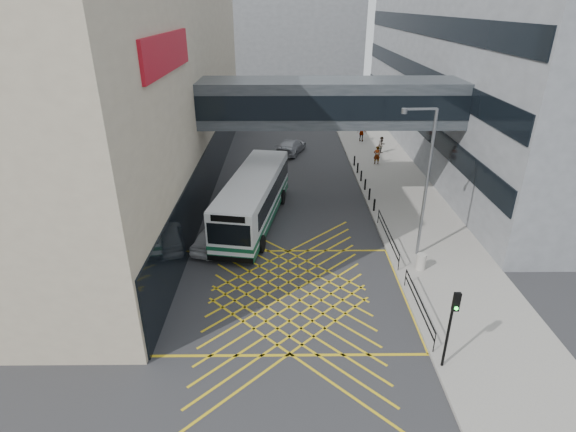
{
  "coord_description": "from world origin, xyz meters",
  "views": [
    {
      "loc": [
        -0.21,
        -19.34,
        13.68
      ],
      "look_at": [
        0.0,
        4.0,
        2.6
      ],
      "focal_mm": 28.0,
      "sensor_mm": 36.0,
      "label": 1
    }
  ],
  "objects_px": {
    "pedestrian_a": "(377,155)",
    "pedestrian_c": "(362,133)",
    "car_dark": "(259,185)",
    "litter_bin": "(421,262)",
    "bus": "(254,198)",
    "car_white": "(215,236)",
    "pedestrian_b": "(382,145)",
    "car_silver": "(291,146)",
    "traffic_light": "(452,320)",
    "street_lamp": "(424,176)"
  },
  "relations": [
    {
      "from": "bus",
      "to": "pedestrian_a",
      "type": "bearing_deg",
      "value": 57.7
    },
    {
      "from": "car_dark",
      "to": "pedestrian_b",
      "type": "xyz_separation_m",
      "value": [
        11.62,
        10.13,
        0.25
      ]
    },
    {
      "from": "car_dark",
      "to": "pedestrian_b",
      "type": "relative_size",
      "value": 2.86
    },
    {
      "from": "car_white",
      "to": "pedestrian_a",
      "type": "relative_size",
      "value": 2.71
    },
    {
      "from": "pedestrian_b",
      "to": "street_lamp",
      "type": "bearing_deg",
      "value": -125.5
    },
    {
      "from": "street_lamp",
      "to": "car_dark",
      "type": "bearing_deg",
      "value": 131.2
    },
    {
      "from": "car_white",
      "to": "car_dark",
      "type": "relative_size",
      "value": 0.96
    },
    {
      "from": "traffic_light",
      "to": "pedestrian_a",
      "type": "xyz_separation_m",
      "value": [
        2.07,
        25.8,
        -1.58
      ]
    },
    {
      "from": "car_white",
      "to": "litter_bin",
      "type": "height_order",
      "value": "car_white"
    },
    {
      "from": "bus",
      "to": "traffic_light",
      "type": "relative_size",
      "value": 3.29
    },
    {
      "from": "car_silver",
      "to": "pedestrian_a",
      "type": "xyz_separation_m",
      "value": [
        7.88,
        -3.88,
        0.24
      ]
    },
    {
      "from": "street_lamp",
      "to": "pedestrian_c",
      "type": "distance_m",
      "value": 24.51
    },
    {
      "from": "car_silver",
      "to": "pedestrian_a",
      "type": "height_order",
      "value": "pedestrian_a"
    },
    {
      "from": "car_white",
      "to": "pedestrian_c",
      "type": "relative_size",
      "value": 2.58
    },
    {
      "from": "car_dark",
      "to": "litter_bin",
      "type": "distance_m",
      "value": 14.88
    },
    {
      "from": "pedestrian_b",
      "to": "pedestrian_c",
      "type": "relative_size",
      "value": 0.94
    },
    {
      "from": "car_silver",
      "to": "litter_bin",
      "type": "xyz_separation_m",
      "value": [
        6.97,
        -22.13,
        -0.15
      ]
    },
    {
      "from": "litter_bin",
      "to": "bus",
      "type": "bearing_deg",
      "value": 146.26
    },
    {
      "from": "traffic_light",
      "to": "pedestrian_c",
      "type": "relative_size",
      "value": 2.09
    },
    {
      "from": "traffic_light",
      "to": "pedestrian_c",
      "type": "bearing_deg",
      "value": 87.73
    },
    {
      "from": "car_white",
      "to": "traffic_light",
      "type": "height_order",
      "value": "traffic_light"
    },
    {
      "from": "bus",
      "to": "car_white",
      "type": "distance_m",
      "value": 4.28
    },
    {
      "from": "car_white",
      "to": "pedestrian_b",
      "type": "height_order",
      "value": "pedestrian_b"
    },
    {
      "from": "car_dark",
      "to": "pedestrian_b",
      "type": "height_order",
      "value": "pedestrian_b"
    },
    {
      "from": "pedestrian_b",
      "to": "pedestrian_c",
      "type": "xyz_separation_m",
      "value": [
        -1.3,
        4.33,
        0.05
      ]
    },
    {
      "from": "car_dark",
      "to": "pedestrian_c",
      "type": "relative_size",
      "value": 2.69
    },
    {
      "from": "pedestrian_a",
      "to": "pedestrian_c",
      "type": "distance_m",
      "value": 7.57
    },
    {
      "from": "pedestrian_b",
      "to": "pedestrian_c",
      "type": "bearing_deg",
      "value": 76.79
    },
    {
      "from": "bus",
      "to": "car_silver",
      "type": "xyz_separation_m",
      "value": [
        2.73,
        15.65,
        -1.03
      ]
    },
    {
      "from": "traffic_light",
      "to": "street_lamp",
      "type": "height_order",
      "value": "street_lamp"
    },
    {
      "from": "pedestrian_c",
      "to": "litter_bin",
      "type": "bearing_deg",
      "value": 111.39
    },
    {
      "from": "car_dark",
      "to": "traffic_light",
      "type": "bearing_deg",
      "value": 111.21
    },
    {
      "from": "bus",
      "to": "street_lamp",
      "type": "bearing_deg",
      "value": -16.56
    },
    {
      "from": "car_dark",
      "to": "pedestrian_a",
      "type": "distance_m",
      "value": 12.59
    },
    {
      "from": "car_dark",
      "to": "litter_bin",
      "type": "height_order",
      "value": "car_dark"
    },
    {
      "from": "bus",
      "to": "car_silver",
      "type": "distance_m",
      "value": 15.92
    },
    {
      "from": "traffic_light",
      "to": "street_lamp",
      "type": "relative_size",
      "value": 0.43
    },
    {
      "from": "pedestrian_c",
      "to": "car_dark",
      "type": "bearing_deg",
      "value": 77.44
    },
    {
      "from": "car_silver",
      "to": "traffic_light",
      "type": "bearing_deg",
      "value": 119.51
    },
    {
      "from": "traffic_light",
      "to": "pedestrian_a",
      "type": "bearing_deg",
      "value": 86.34
    },
    {
      "from": "car_white",
      "to": "car_dark",
      "type": "distance_m",
      "value": 8.68
    },
    {
      "from": "car_silver",
      "to": "street_lamp",
      "type": "bearing_deg",
      "value": 127.37
    },
    {
      "from": "car_white",
      "to": "pedestrian_a",
      "type": "distance_m",
      "value": 19.95
    },
    {
      "from": "pedestrian_b",
      "to": "pedestrian_c",
      "type": "height_order",
      "value": "pedestrian_c"
    },
    {
      "from": "pedestrian_c",
      "to": "car_silver",
      "type": "bearing_deg",
      "value": 48.63
    },
    {
      "from": "car_silver",
      "to": "pedestrian_c",
      "type": "distance_m",
      "value": 8.52
    },
    {
      "from": "street_lamp",
      "to": "litter_bin",
      "type": "bearing_deg",
      "value": -95.7
    },
    {
      "from": "bus",
      "to": "car_dark",
      "type": "height_order",
      "value": "bus"
    },
    {
      "from": "pedestrian_b",
      "to": "litter_bin",
      "type": "bearing_deg",
      "value": -125.22
    },
    {
      "from": "bus",
      "to": "pedestrian_b",
      "type": "xyz_separation_m",
      "value": [
        11.71,
        15.01,
        -0.8
      ]
    }
  ]
}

